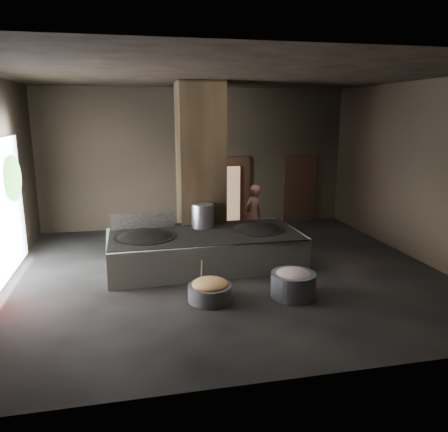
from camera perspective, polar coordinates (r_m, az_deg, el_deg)
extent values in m
cube|color=black|center=(10.58, 0.32, -7.39)|extent=(10.00, 9.00, 0.10)
cube|color=black|center=(9.95, 0.35, 18.26)|extent=(10.00, 9.00, 0.10)
cube|color=black|center=(14.46, -3.60, 7.50)|extent=(10.00, 0.10, 4.50)
cube|color=black|center=(5.73, 10.20, -1.32)|extent=(10.00, 0.10, 4.50)
cube|color=black|center=(12.14, 24.41, 5.29)|extent=(0.10, 9.00, 4.50)
cube|color=black|center=(11.81, -3.10, 6.25)|extent=(1.20, 1.20, 4.50)
cube|color=silver|center=(10.83, -2.55, -4.37)|extent=(4.76, 2.42, 0.81)
cube|color=black|center=(10.72, -2.57, -2.28)|extent=(4.57, 2.19, 0.03)
ellipsoid|color=black|center=(10.55, -10.32, -3.10)|extent=(1.47, 1.47, 0.41)
cylinder|color=black|center=(10.53, -10.33, -2.73)|extent=(1.50, 1.50, 0.05)
ellipsoid|color=black|center=(11.07, 4.29, -2.15)|extent=(1.37, 1.37, 0.39)
cylinder|color=black|center=(11.06, 4.30, -1.80)|extent=(1.40, 1.40, 0.05)
cylinder|color=#B5B6BD|center=(11.17, -2.81, 0.02)|extent=(0.57, 0.57, 0.61)
cube|color=black|center=(11.26, -10.53, -0.61)|extent=(1.63, 0.13, 0.41)
imported|color=#995F4E|center=(12.45, 3.86, 0.14)|extent=(0.75, 0.66, 1.74)
cylinder|color=slate|center=(8.91, -1.84, -9.98)|extent=(1.13, 1.13, 0.33)
ellipsoid|color=tan|center=(8.84, -1.85, -8.86)|extent=(0.73, 0.73, 0.22)
cylinder|color=#B5B6BD|center=(8.88, -2.99, -7.38)|extent=(0.06, 0.35, 0.63)
cylinder|color=slate|center=(9.17, 9.01, -8.86)|extent=(0.95, 0.95, 0.50)
ellipsoid|color=#A86764|center=(9.10, 9.05, -7.71)|extent=(0.76, 0.76, 0.29)
cube|color=black|center=(14.74, 1.15, 3.12)|extent=(1.18, 0.08, 2.38)
cube|color=#8C6647|center=(14.61, 0.57, 2.83)|extent=(0.79, 0.04, 1.88)
cube|color=black|center=(15.46, 9.85, 3.40)|extent=(1.18, 0.08, 2.38)
cube|color=#8C6647|center=(15.59, 8.77, 3.34)|extent=(0.78, 0.04, 1.85)
ellipsoid|color=#194714|center=(11.40, -25.85, 4.46)|extent=(0.28, 1.10, 1.10)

